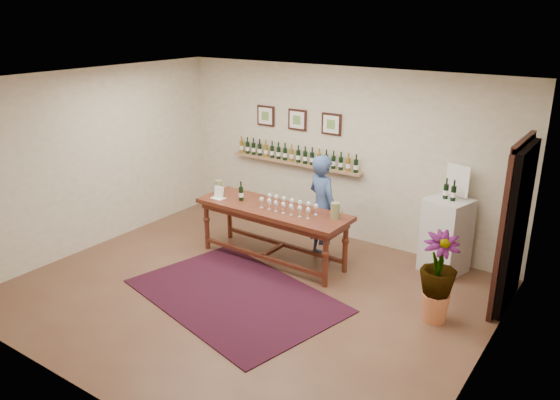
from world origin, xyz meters
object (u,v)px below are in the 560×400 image
Objects in this scene: tasting_table at (273,215)px; person at (322,207)px; potted_plant at (438,278)px; display_pedestal at (446,236)px.

tasting_table is 1.49× the size of person.
tasting_table is 2.44× the size of potted_plant.
person reaches higher than potted_plant.
display_pedestal is 1.11× the size of potted_plant.
person is at bearing 159.13° from potted_plant.
display_pedestal is at bearing 104.58° from potted_plant.
tasting_table is 2.65m from potted_plant.
potted_plant is at bearing -75.42° from display_pedestal.
display_pedestal is (2.26, 1.11, -0.18)m from tasting_table.
person reaches higher than tasting_table.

